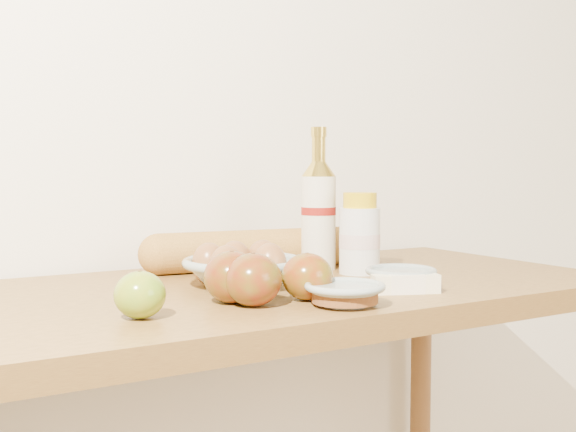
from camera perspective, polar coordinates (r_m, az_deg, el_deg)
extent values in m
cube|color=white|center=(1.56, -6.96, 11.16)|extent=(3.50, 0.02, 2.60)
cube|color=olive|center=(1.27, -0.70, -6.24)|extent=(1.20, 0.60, 0.04)
cylinder|color=beige|center=(1.43, 2.42, -0.56)|extent=(0.09, 0.09, 0.18)
cylinder|color=maroon|center=(1.43, 2.43, 0.41)|extent=(0.09, 0.09, 0.02)
cone|color=gold|center=(1.42, 2.44, 3.73)|extent=(0.09, 0.09, 0.03)
cylinder|color=gold|center=(1.42, 2.44, 5.29)|extent=(0.04, 0.04, 0.05)
cylinder|color=gold|center=(1.42, 2.44, 6.65)|extent=(0.04, 0.04, 0.02)
cylinder|color=silver|center=(1.38, 5.68, -1.96)|extent=(0.09, 0.09, 0.13)
cylinder|color=beige|center=(1.38, 5.68, -1.96)|extent=(0.09, 0.09, 0.03)
cylinder|color=gold|center=(1.37, 5.71, 1.25)|extent=(0.07, 0.07, 0.03)
torus|color=#8E9A96|center=(1.24, -3.53, -3.67)|extent=(0.23, 0.23, 0.02)
ellipsoid|color=brown|center=(1.20, -4.88, -4.05)|extent=(0.06, 0.06, 0.07)
ellipsoid|color=brown|center=(1.23, -1.46, -3.83)|extent=(0.06, 0.06, 0.07)
ellipsoid|color=brown|center=(1.27, -4.23, -3.60)|extent=(0.06, 0.06, 0.07)
ellipsoid|color=brown|center=(1.25, -6.26, -3.78)|extent=(0.06, 0.06, 0.07)
ellipsoid|color=brown|center=(1.29, -1.99, -3.52)|extent=(0.06, 0.06, 0.07)
cylinder|color=#BE893A|center=(1.44, -2.50, -2.65)|extent=(0.40, 0.13, 0.08)
sphere|color=#BE893A|center=(1.38, -10.17, -2.99)|extent=(0.09, 0.09, 0.08)
sphere|color=#BE893A|center=(1.52, 4.46, -2.30)|extent=(0.09, 0.09, 0.08)
ellipsoid|color=#9B941F|center=(0.99, -11.62, -6.13)|extent=(0.07, 0.07, 0.06)
cylinder|color=#4D3619|center=(0.99, -11.64, -4.57)|extent=(0.01, 0.01, 0.01)
ellipsoid|color=maroon|center=(1.06, -2.77, -5.05)|extent=(0.09, 0.09, 0.08)
cylinder|color=#462A17|center=(1.05, -2.78, -3.27)|extent=(0.01, 0.01, 0.01)
ellipsoid|color=#90070B|center=(1.10, 1.53, -4.82)|extent=(0.10, 0.10, 0.07)
cylinder|color=#4E321A|center=(1.10, 1.54, -3.23)|extent=(0.01, 0.01, 0.01)
torus|color=#93A09A|center=(1.06, 4.52, -5.57)|extent=(0.15, 0.15, 0.01)
cylinder|color=brown|center=(1.07, 4.52, -6.22)|extent=(0.12, 0.12, 0.02)
torus|color=gray|center=(1.23, 8.91, -4.31)|extent=(0.13, 0.13, 0.01)
cylinder|color=brown|center=(1.23, 8.90, -4.88)|extent=(0.10, 0.10, 0.02)
cube|color=beige|center=(1.18, 9.27, -5.31)|extent=(0.11, 0.07, 0.03)
cube|color=silver|center=(1.18, 9.27, -5.31)|extent=(0.06, 0.05, 0.03)
ellipsoid|color=maroon|center=(1.08, -4.46, -4.84)|extent=(0.09, 0.09, 0.08)
cylinder|color=#462A17|center=(1.08, -4.47, -3.10)|extent=(0.01, 0.01, 0.01)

